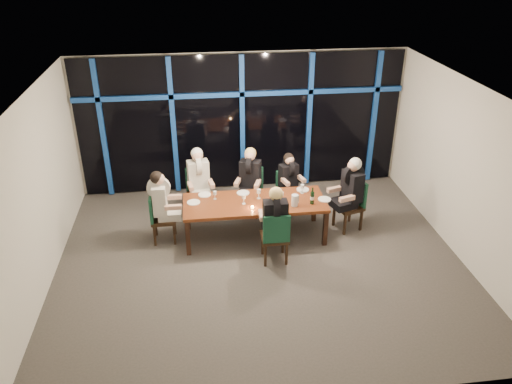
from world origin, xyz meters
TOP-DOWN VIEW (x-y plane):
  - room at (0.00, 0.00)m, footprint 7.04×7.00m
  - window_wall at (0.01, 2.93)m, footprint 6.86×0.43m
  - dining_table at (0.00, 0.80)m, footprint 2.60×1.00m
  - chair_far_left at (-1.00, 1.82)m, footprint 0.53×0.53m
  - chair_far_mid at (0.05, 1.76)m, footprint 0.58×0.58m
  - chair_far_right at (0.79, 1.75)m, footprint 0.50×0.50m
  - chair_end_left at (-1.75, 0.90)m, footprint 0.45×0.45m
  - chair_end_right at (1.90, 0.91)m, footprint 0.58×0.58m
  - chair_near_mid at (0.25, -0.07)m, footprint 0.46×0.46m
  - diner_far_left at (-0.99, 1.73)m, footprint 0.53×0.65m
  - diner_far_mid at (0.02, 1.68)m, footprint 0.59×0.66m
  - diner_far_right at (0.81, 1.68)m, footprint 0.51×0.59m
  - diner_end_left at (-1.67, 0.90)m, footprint 0.60×0.48m
  - diner_end_right at (1.82, 0.88)m, footprint 0.68×0.59m
  - diner_near_mid at (0.25, 0.01)m, footprint 0.49×0.61m
  - plate_far_left at (-0.90, 1.18)m, footprint 0.24×0.24m
  - plate_far_mid at (-0.17, 1.15)m, footprint 0.24×0.24m
  - plate_far_right at (0.97, 1.14)m, footprint 0.24×0.24m
  - plate_end_left at (-1.11, 0.90)m, footprint 0.24×0.24m
  - plate_end_right at (1.28, 0.71)m, footprint 0.24×0.24m
  - plate_near_mid at (0.25, 0.58)m, footprint 0.24×0.24m
  - wine_bottle at (1.02, 0.59)m, footprint 0.07×0.07m
  - water_pitcher at (0.70, 0.55)m, footprint 0.13×0.12m
  - tea_light at (-0.07, 0.56)m, footprint 0.05×0.05m
  - wine_glass_a at (-0.20, 0.74)m, footprint 0.07×0.07m
  - wine_glass_b at (0.09, 0.91)m, footprint 0.07×0.07m
  - wine_glass_c at (0.50, 0.77)m, footprint 0.07×0.07m
  - wine_glass_d at (-0.71, 0.99)m, footprint 0.06×0.06m
  - wine_glass_e at (0.93, 1.02)m, footprint 0.07×0.07m

SIDE VIEW (x-z plane):
  - chair_far_right at x=0.79m, z-range 0.05..0.92m
  - chair_end_left at x=-1.75m, z-range 0.06..1.02m
  - chair_far_mid at x=0.05m, z-range 0.06..1.03m
  - chair_near_mid at x=0.25m, z-range 0.06..1.04m
  - chair_far_left at x=-1.00m, z-range 0.06..1.05m
  - chair_end_right at x=1.90m, z-range 0.06..1.06m
  - dining_table at x=0.00m, z-range 0.31..1.06m
  - plate_far_left at x=-0.90m, z-range 0.75..0.76m
  - plate_far_mid at x=-0.17m, z-range 0.75..0.76m
  - plate_far_right at x=0.97m, z-range 0.75..0.76m
  - plate_end_left at x=-1.11m, z-range 0.75..0.76m
  - plate_end_right at x=1.28m, z-range 0.75..0.76m
  - plate_near_mid at x=0.25m, z-range 0.75..0.76m
  - tea_light at x=-0.07m, z-range 0.75..0.78m
  - diner_far_right at x=0.81m, z-range 0.41..1.26m
  - water_pitcher at x=0.70m, z-range 0.75..0.97m
  - wine_glass_d at x=-0.71m, z-range 0.79..0.94m
  - wine_bottle at x=1.02m, z-range 0.71..1.03m
  - wine_glass_c at x=0.50m, z-range 0.79..0.96m
  - wine_glass_e at x=0.93m, z-range 0.79..0.97m
  - wine_glass_b at x=0.09m, z-range 0.79..0.98m
  - wine_glass_a at x=-0.20m, z-range 0.79..0.98m
  - diner_end_left at x=-1.67m, z-range 0.45..1.39m
  - diner_far_mid at x=0.02m, z-range 0.45..1.40m
  - diner_near_mid at x=0.25m, z-range 0.46..1.42m
  - diner_far_left at x=-0.99m, z-range 0.46..1.43m
  - diner_end_right at x=1.82m, z-range 0.47..1.44m
  - window_wall at x=0.01m, z-range 0.08..3.02m
  - room at x=0.00m, z-range 0.51..3.53m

